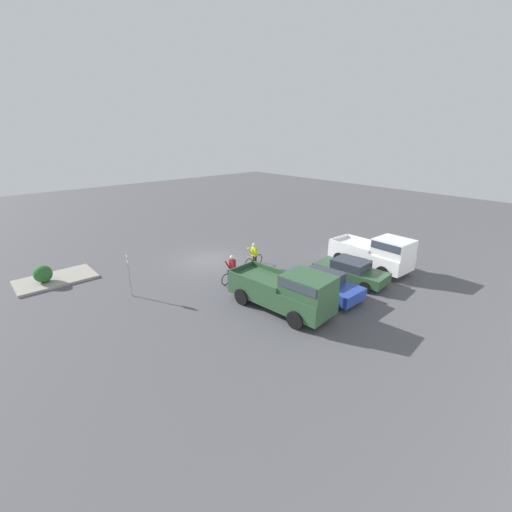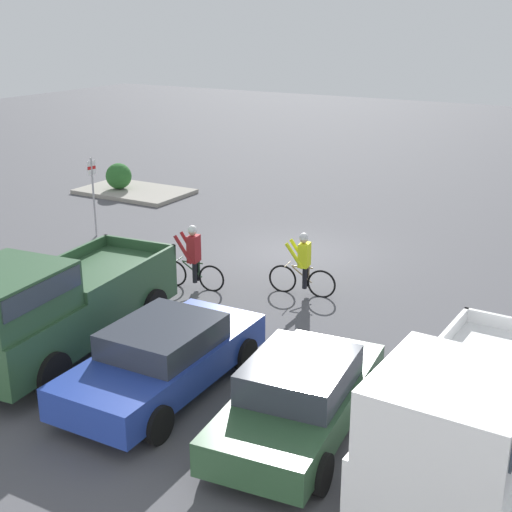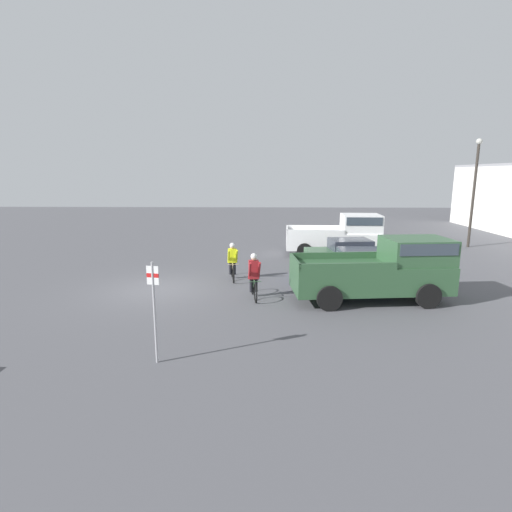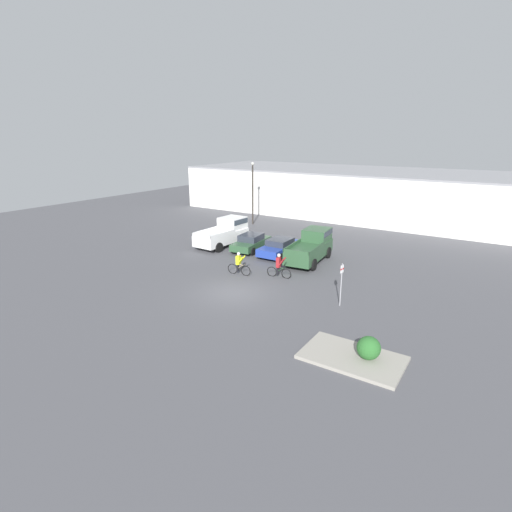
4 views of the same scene
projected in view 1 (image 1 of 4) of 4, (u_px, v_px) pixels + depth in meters
The scene contains 10 objects.
ground_plane at pixel (209, 261), 23.94m from camera, with size 80.00×80.00×0.00m, color #4C4C51.
pickup_truck_0 at pixel (377, 253), 21.97m from camera, with size 2.44×5.27×2.32m.
sedan_0 at pixel (350, 270), 20.46m from camera, with size 2.28×4.46×1.35m.
sedan_1 at pixel (321, 283), 18.71m from camera, with size 2.07×4.54×1.36m.
pickup_truck_1 at pixel (288, 290), 16.77m from camera, with size 2.62×5.72×2.29m.
cyclist_0 at pixel (232, 269), 20.30m from camera, with size 1.76×0.52×1.71m.
cyclist_1 at pixel (254, 255), 22.66m from camera, with size 1.75×0.51×1.64m.
fire_lane_sign at pixel (128, 270), 18.31m from camera, with size 0.08×0.30×2.53m.
curb_island at pixel (56, 279), 20.74m from camera, with size 4.30×2.64×0.15m, color gray.
shrub at pixel (43, 274), 20.04m from camera, with size 1.02×1.02×1.02m.
Camera 1 is at (12.43, 18.89, 8.52)m, focal length 24.00 mm.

